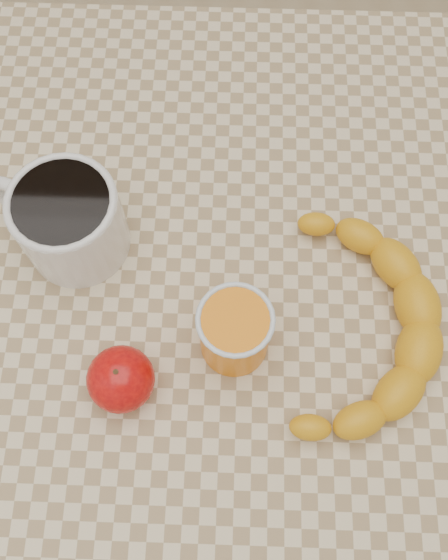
{
  "coord_description": "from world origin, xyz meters",
  "views": [
    {
      "loc": [
        0.01,
        -0.25,
        1.39
      ],
      "look_at": [
        0.0,
        0.0,
        0.77
      ],
      "focal_mm": 40.0,
      "sensor_mm": 36.0,
      "label": 1
    }
  ],
  "objects_px": {
    "coffee_mug": "(67,219)",
    "banana": "(358,328)",
    "table": "(224,312)",
    "orange_juice_glass": "(235,332)",
    "apple": "(121,379)"
  },
  "relations": [
    {
      "from": "table",
      "to": "orange_juice_glass",
      "type": "bearing_deg",
      "value": -78.96
    },
    {
      "from": "orange_juice_glass",
      "to": "apple",
      "type": "relative_size",
      "value": 1.18
    },
    {
      "from": "orange_juice_glass",
      "to": "banana",
      "type": "xyz_separation_m",
      "value": [
        0.13,
        0.01,
        -0.02
      ]
    },
    {
      "from": "apple",
      "to": "banana",
      "type": "xyz_separation_m",
      "value": [
        0.24,
        0.06,
        -0.01
      ]
    },
    {
      "from": "coffee_mug",
      "to": "banana",
      "type": "xyz_separation_m",
      "value": [
        0.31,
        -0.1,
        -0.03
      ]
    },
    {
      "from": "orange_juice_glass",
      "to": "banana",
      "type": "relative_size",
      "value": 0.26
    },
    {
      "from": "table",
      "to": "banana",
      "type": "xyz_separation_m",
      "value": [
        0.14,
        -0.05,
        0.11
      ]
    },
    {
      "from": "coffee_mug",
      "to": "orange_juice_glass",
      "type": "relative_size",
      "value": 1.94
    },
    {
      "from": "orange_juice_glass",
      "to": "apple",
      "type": "bearing_deg",
      "value": -156.71
    },
    {
      "from": "coffee_mug",
      "to": "orange_juice_glass",
      "type": "distance_m",
      "value": 0.21
    },
    {
      "from": "coffee_mug",
      "to": "apple",
      "type": "height_order",
      "value": "coffee_mug"
    },
    {
      "from": "coffee_mug",
      "to": "banana",
      "type": "height_order",
      "value": "coffee_mug"
    },
    {
      "from": "table",
      "to": "apple",
      "type": "xyz_separation_m",
      "value": [
        -0.1,
        -0.11,
        0.12
      ]
    },
    {
      "from": "banana",
      "to": "coffee_mug",
      "type": "bearing_deg",
      "value": 174.62
    },
    {
      "from": "orange_juice_glass",
      "to": "apple",
      "type": "distance_m",
      "value": 0.12
    }
  ]
}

